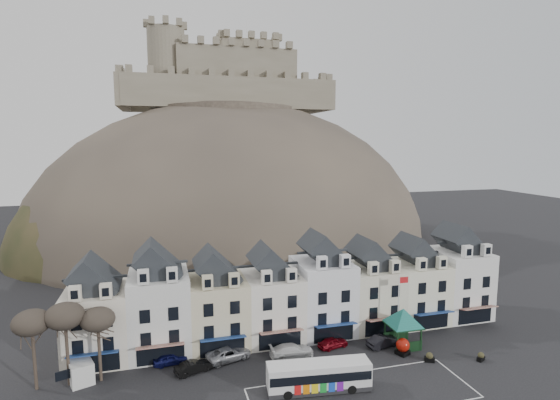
{
  "coord_description": "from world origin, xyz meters",
  "views": [
    {
      "loc": [
        -16.36,
        -35.04,
        24.57
      ],
      "look_at": [
        -0.09,
        24.0,
        16.23
      ],
      "focal_mm": 28.0,
      "sensor_mm": 36.0,
      "label": 1
    }
  ],
  "objects_px": {
    "white_van": "(79,367)",
    "car_white": "(292,350)",
    "bus_shelter": "(403,317)",
    "car_black": "(193,367)",
    "red_buoy": "(403,346)",
    "flagpole": "(399,304)",
    "car_silver": "(229,354)",
    "car_maroon": "(333,343)",
    "car_charcoal": "(383,341)",
    "car_navy": "(170,359)",
    "bus": "(319,375)"
  },
  "relations": [
    {
      "from": "car_navy",
      "to": "car_silver",
      "type": "height_order",
      "value": "car_silver"
    },
    {
      "from": "bus",
      "to": "car_charcoal",
      "type": "height_order",
      "value": "bus"
    },
    {
      "from": "red_buoy",
      "to": "car_navy",
      "type": "relative_size",
      "value": 0.51
    },
    {
      "from": "white_van",
      "to": "car_white",
      "type": "relative_size",
      "value": 1.06
    },
    {
      "from": "bus_shelter",
      "to": "car_black",
      "type": "relative_size",
      "value": 1.89
    },
    {
      "from": "bus",
      "to": "bus_shelter",
      "type": "xyz_separation_m",
      "value": [
        12.98,
        6.09,
        2.08
      ]
    },
    {
      "from": "white_van",
      "to": "car_silver",
      "type": "distance_m",
      "value": 15.71
    },
    {
      "from": "car_navy",
      "to": "car_white",
      "type": "relative_size",
      "value": 0.74
    },
    {
      "from": "red_buoy",
      "to": "flagpole",
      "type": "bearing_deg",
      "value": 69.63
    },
    {
      "from": "car_navy",
      "to": "car_black",
      "type": "distance_m",
      "value": 3.41
    },
    {
      "from": "bus_shelter",
      "to": "car_navy",
      "type": "bearing_deg",
      "value": 174.51
    },
    {
      "from": "car_black",
      "to": "car_silver",
      "type": "height_order",
      "value": "car_silver"
    },
    {
      "from": "white_van",
      "to": "car_white",
      "type": "bearing_deg",
      "value": -24.43
    },
    {
      "from": "car_navy",
      "to": "car_white",
      "type": "height_order",
      "value": "car_white"
    },
    {
      "from": "bus_shelter",
      "to": "car_silver",
      "type": "bearing_deg",
      "value": 174.51
    },
    {
      "from": "bus",
      "to": "white_van",
      "type": "xyz_separation_m",
      "value": [
        -23.37,
        8.85,
        -0.47
      ]
    },
    {
      "from": "bus",
      "to": "car_black",
      "type": "relative_size",
      "value": 2.66
    },
    {
      "from": "white_van",
      "to": "car_navy",
      "type": "xyz_separation_m",
      "value": [
        9.3,
        0.27,
        -0.49
      ]
    },
    {
      "from": "flagpole",
      "to": "car_black",
      "type": "distance_m",
      "value": 25.1
    },
    {
      "from": "white_van",
      "to": "car_silver",
      "type": "bearing_deg",
      "value": -21.92
    },
    {
      "from": "bus",
      "to": "car_silver",
      "type": "relative_size",
      "value": 2.08
    },
    {
      "from": "car_charcoal",
      "to": "flagpole",
      "type": "bearing_deg",
      "value": -90.13
    },
    {
      "from": "red_buoy",
      "to": "white_van",
      "type": "relative_size",
      "value": 0.36
    },
    {
      "from": "bus",
      "to": "car_silver",
      "type": "height_order",
      "value": "bus"
    },
    {
      "from": "car_silver",
      "to": "car_maroon",
      "type": "height_order",
      "value": "car_silver"
    },
    {
      "from": "bus_shelter",
      "to": "flagpole",
      "type": "distance_m",
      "value": 1.58
    },
    {
      "from": "white_van",
      "to": "car_white",
      "type": "height_order",
      "value": "white_van"
    },
    {
      "from": "car_white",
      "to": "car_charcoal",
      "type": "xyz_separation_m",
      "value": [
        11.32,
        -0.58,
        -0.04
      ]
    },
    {
      "from": "flagpole",
      "to": "white_van",
      "type": "distance_m",
      "value": 36.59
    },
    {
      "from": "car_maroon",
      "to": "car_navy",
      "type": "bearing_deg",
      "value": 73.6
    },
    {
      "from": "bus_shelter",
      "to": "car_maroon",
      "type": "bearing_deg",
      "value": 167.98
    },
    {
      "from": "bus_shelter",
      "to": "white_van",
      "type": "xyz_separation_m",
      "value": [
        -36.35,
        2.76,
        -2.54
      ]
    },
    {
      "from": "car_charcoal",
      "to": "white_van",
      "type": "bearing_deg",
      "value": 73.77
    },
    {
      "from": "car_black",
      "to": "car_silver",
      "type": "relative_size",
      "value": 0.79
    },
    {
      "from": "red_buoy",
      "to": "car_maroon",
      "type": "xyz_separation_m",
      "value": [
        -7.16,
        3.7,
        -0.35
      ]
    },
    {
      "from": "bus",
      "to": "car_navy",
      "type": "relative_size",
      "value": 2.78
    },
    {
      "from": "flagpole",
      "to": "car_black",
      "type": "bearing_deg",
      "value": -178.85
    },
    {
      "from": "white_van",
      "to": "car_maroon",
      "type": "bearing_deg",
      "value": -22.08
    },
    {
      "from": "car_black",
      "to": "car_charcoal",
      "type": "distance_m",
      "value": 22.47
    },
    {
      "from": "car_silver",
      "to": "car_maroon",
      "type": "bearing_deg",
      "value": -108.3
    },
    {
      "from": "flagpole",
      "to": "car_charcoal",
      "type": "bearing_deg",
      "value": -167.65
    },
    {
      "from": "flagpole",
      "to": "bus_shelter",
      "type": "bearing_deg",
      "value": -90.49
    },
    {
      "from": "red_buoy",
      "to": "flagpole",
      "type": "xyz_separation_m",
      "value": [
        1.06,
        2.85,
        3.89
      ]
    },
    {
      "from": "car_navy",
      "to": "car_maroon",
      "type": "bearing_deg",
      "value": -98.99
    },
    {
      "from": "white_van",
      "to": "car_silver",
      "type": "relative_size",
      "value": 1.07
    },
    {
      "from": "red_buoy",
      "to": "car_white",
      "type": "xyz_separation_m",
      "value": [
        -12.53,
        2.93,
        -0.25
      ]
    },
    {
      "from": "car_maroon",
      "to": "white_van",
      "type": "bearing_deg",
      "value": 75.3
    },
    {
      "from": "car_white",
      "to": "car_maroon",
      "type": "relative_size",
      "value": 1.36
    },
    {
      "from": "bus_shelter",
      "to": "flagpole",
      "type": "bearing_deg",
      "value": 90.41
    },
    {
      "from": "red_buoy",
      "to": "car_maroon",
      "type": "height_order",
      "value": "red_buoy"
    }
  ]
}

